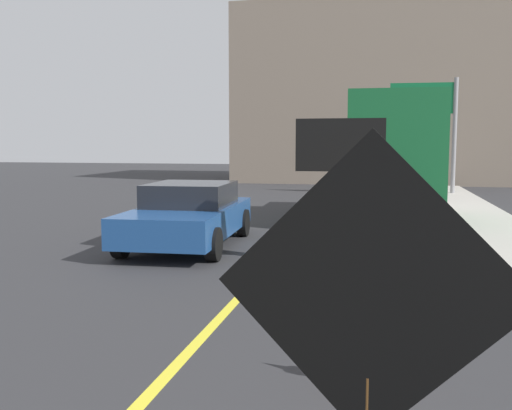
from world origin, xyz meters
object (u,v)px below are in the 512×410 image
highway_guide_sign (436,116)px  traffic_cone_near_sign (349,344)px  box_truck (391,156)px  pickup_car (189,214)px  arrow_board_trailer (339,241)px  roadwork_sign (370,298)px  traffic_cone_mid_lane (346,277)px

highway_guide_sign → traffic_cone_near_sign: 20.55m
box_truck → pickup_car: bearing=-130.5°
arrow_board_trailer → box_truck: (1.00, 6.63, 1.42)m
roadwork_sign → pickup_car: 9.84m
box_truck → traffic_cone_near_sign: (-0.53, -11.72, -1.53)m
box_truck → roadwork_sign: bearing=-91.3°
roadwork_sign → arrow_board_trailer: arrow_board_trailer is taller
box_truck → traffic_cone_near_sign: size_ratio=8.72×
arrow_board_trailer → box_truck: 6.86m
highway_guide_sign → traffic_cone_mid_lane: 17.58m
traffic_cone_near_sign → traffic_cone_mid_lane: 3.09m
arrow_board_trailer → traffic_cone_near_sign: bearing=-84.7°
roadwork_sign → traffic_cone_mid_lane: (-0.43, 5.44, -1.18)m
highway_guide_sign → traffic_cone_near_sign: highway_guide_sign is taller
traffic_cone_near_sign → traffic_cone_mid_lane: size_ratio=1.26×
roadwork_sign → pickup_car: roadwork_sign is taller
highway_guide_sign → traffic_cone_mid_lane: size_ratio=8.31×
highway_guide_sign → roadwork_sign: bearing=-95.7°
roadwork_sign → traffic_cone_near_sign: roadwork_sign is taller
box_truck → traffic_cone_mid_lane: bearing=-95.0°
pickup_car → highway_guide_sign: (6.34, 13.60, 2.73)m
highway_guide_sign → traffic_cone_mid_lane: highway_guide_sign is taller
traffic_cone_near_sign → roadwork_sign: bearing=-84.9°
highway_guide_sign → traffic_cone_near_sign: size_ratio=6.62×
traffic_cone_mid_lane → pickup_car: bearing=136.2°
roadwork_sign → traffic_cone_mid_lane: size_ratio=3.88×
pickup_car → roadwork_sign: bearing=-65.5°
roadwork_sign → pickup_car: bearing=114.5°
arrow_board_trailer → traffic_cone_mid_lane: bearing=-82.8°
arrow_board_trailer → highway_guide_sign: size_ratio=0.54×
roadwork_sign → traffic_cone_near_sign: bearing=95.1°
arrow_board_trailer → roadwork_sign: bearing=-84.7°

